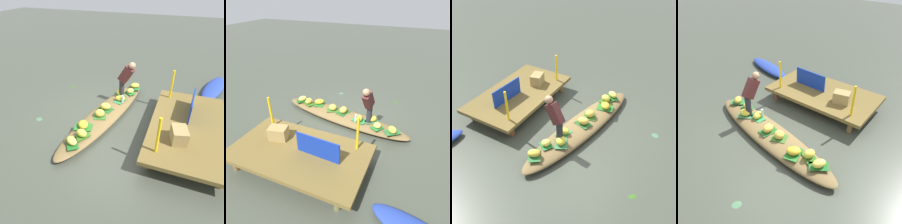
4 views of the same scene
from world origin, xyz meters
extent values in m
plane|color=#3F4438|center=(0.00, 0.00, 0.00)|extent=(40.00, 40.00, 0.00)
cube|color=brown|center=(0.17, 2.23, 0.38)|extent=(3.20, 1.80, 0.10)
cylinder|color=brown|center=(-1.11, 1.51, 0.17)|extent=(0.14, 0.14, 0.33)
cylinder|color=brown|center=(1.45, 1.51, 0.17)|extent=(0.14, 0.14, 0.33)
cylinder|color=brown|center=(-1.11, 2.95, 0.17)|extent=(0.14, 0.14, 0.33)
cylinder|color=brown|center=(1.45, 2.95, 0.17)|extent=(0.14, 0.14, 0.33)
ellipsoid|color=brown|center=(0.00, 0.00, 0.13)|extent=(4.42, 1.57, 0.25)
ellipsoid|color=#233B96|center=(-2.83, 3.02, 0.11)|extent=(2.36, 1.20, 0.22)
cube|color=#257431|center=(-1.20, 0.36, 0.26)|extent=(0.39, 0.41, 0.01)
ellipsoid|color=#F1DA53|center=(-1.20, 0.36, 0.34)|extent=(0.29, 0.28, 0.16)
cube|color=#235B24|center=(-0.01, -0.04, 0.26)|extent=(0.40, 0.48, 0.01)
ellipsoid|color=gold|center=(-0.01, -0.04, 0.35)|extent=(0.24, 0.31, 0.19)
cube|color=#286832|center=(-1.63, 0.40, 0.26)|extent=(0.50, 0.47, 0.01)
ellipsoid|color=gold|center=(-1.63, 0.40, 0.34)|extent=(0.34, 0.37, 0.16)
cube|color=#2F641C|center=(1.29, -0.13, 0.26)|extent=(0.45, 0.40, 0.01)
ellipsoid|color=yellow|center=(1.29, -0.13, 0.36)|extent=(0.25, 0.31, 0.20)
cube|color=#246B24|center=(0.96, -0.26, 0.26)|extent=(0.41, 0.51, 0.01)
ellipsoid|color=gold|center=(0.96, -0.26, 0.34)|extent=(0.40, 0.38, 0.16)
cube|color=#346726|center=(0.37, -0.06, 0.26)|extent=(0.45, 0.43, 0.01)
ellipsoid|color=gold|center=(0.37, -0.06, 0.35)|extent=(0.36, 0.36, 0.20)
cube|color=#2B7F43|center=(-0.62, 0.21, 0.26)|extent=(0.46, 0.34, 0.01)
ellipsoid|color=gold|center=(-0.62, 0.21, 0.34)|extent=(0.25, 0.33, 0.17)
cube|color=#1E6022|center=(1.60, -0.23, 0.26)|extent=(0.49, 0.46, 0.01)
ellipsoid|color=#EED44F|center=(1.60, -0.23, 0.34)|extent=(0.32, 0.36, 0.17)
cube|color=#356F43|center=(-0.97, 0.08, 0.26)|extent=(0.50, 0.47, 0.01)
ellipsoid|color=yellow|center=(-0.97, 0.08, 0.34)|extent=(0.36, 0.34, 0.18)
cylinder|color=#28282D|center=(-0.90, 0.16, 0.53)|extent=(0.16, 0.16, 0.55)
cube|color=#4E2223|center=(-0.87, 0.29, 1.03)|extent=(0.26, 0.53, 0.59)
sphere|color=#9E7556|center=(-0.84, 0.47, 1.33)|extent=(0.20, 0.20, 0.20)
cylinder|color=silver|center=(-0.54, 0.31, 0.38)|extent=(0.06, 0.06, 0.25)
cube|color=navy|center=(-0.33, 2.23, 0.69)|extent=(1.07, 0.09, 0.51)
cylinder|color=yellow|center=(-1.03, 1.63, 0.86)|extent=(0.06, 0.06, 0.85)
cylinder|color=yellow|center=(1.37, 1.63, 0.86)|extent=(0.06, 0.06, 0.85)
cube|color=#977E49|center=(0.87, 2.03, 0.59)|extent=(0.51, 0.42, 0.32)
ellipsoid|color=#456E4C|center=(0.79, -1.80, 0.00)|extent=(0.23, 0.25, 0.01)
camera|label=1|loc=(4.49, 1.82, 3.43)|focal=32.22mm
camera|label=2|loc=(-2.12, 5.25, 3.65)|focal=33.52mm
camera|label=3|loc=(-5.14, -2.44, 4.82)|focal=43.58mm
camera|label=4|loc=(3.24, -3.25, 4.00)|focal=37.77mm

